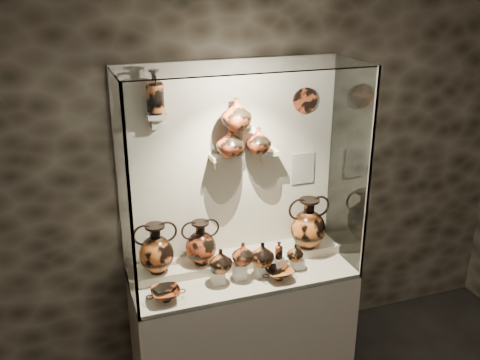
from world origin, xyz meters
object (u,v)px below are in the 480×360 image
Objects in this scene: lekythos_small at (279,249)px; ovoid_vase_a at (230,142)px; amphora_left at (156,248)px; amphora_mid at (201,243)px; lekythos_tall at (155,90)px; jug_a at (221,261)px; ovoid_vase_c at (259,140)px; kylix_left at (166,294)px; ovoid_vase_b at (236,114)px; amphora_right at (308,223)px; jug_b at (243,253)px; kylix_right at (279,273)px; jug_e at (295,253)px; jug_c at (262,254)px.

lekythos_small is 0.89m from ovoid_vase_a.
amphora_left reaches higher than amphora_mid.
amphora_mid is 1.19m from lekythos_tall.
jug_a is 0.91× the size of ovoid_vase_c.
amphora_left is 2.17× the size of jug_a.
ovoid_vase_b is (0.64, 0.33, 1.15)m from kylix_left.
amphora_right is at bearing -7.35° from jug_a.
ovoid_vase_b is (0.64, 0.04, 0.94)m from amphora_left.
jug_b is 0.32m from kylix_right.
jug_e is 0.57× the size of ovoid_vase_b.
jug_c is 0.85m from ovoid_vase_c.
ovoid_vase_b is at bearing 103.81° from kylix_right.
kylix_right is at bearing -17.78° from amphora_left.
amphora_right is at bearing 4.14° from lekythos_tall.
kylix_right is (0.26, -0.09, -0.16)m from jug_b.
jug_c is 1.06m from ovoid_vase_b.
lekythos_small reaches higher than jug_c.
jug_b is 0.64× the size of kylix_left.
jug_a is at bearing -29.76° from lekythos_tall.
ovoid_vase_a is (-0.16, 0.25, 0.81)m from jug_c.
ovoid_vase_c reaches higher than amphora_right.
ovoid_vase_b is (0.30, 0.03, 0.96)m from amphora_mid.
jug_b is (0.60, -0.20, -0.05)m from amphora_left.
amphora_right is 1.61m from lekythos_tall.
jug_a is 0.60m from jug_e.
kylix_left is (-0.34, -0.30, -0.19)m from amphora_mid.
ovoid_vase_b is (-0.25, 0.25, 1.00)m from lekythos_small.
kylix_left is (0.00, -0.29, -0.21)m from amphora_left.
kylix_right is at bearing -127.82° from lekythos_small.
lekythos_tall reaches higher than amphora_left.
lekythos_tall is (-0.53, 0.29, 1.19)m from jug_b.
jug_e is 0.15m from lekythos_small.
lekythos_small is at bearing 51.50° from kylix_right.
jug_e is 0.39× the size of lekythos_tall.
lekythos_tall reaches higher than ovoid_vase_b.
lekythos_small reaches higher than kylix_left.
lekythos_small is 0.61× the size of kylix_right.
jug_c is at bearing -17.15° from kylix_left.
ovoid_vase_c is at bearing -1.22° from ovoid_vase_a.
lekythos_small is at bearing -10.27° from lekythos_tall.
jug_c is 0.81× the size of ovoid_vase_b.
amphora_mid is at bearing 128.45° from jug_b.
amphora_mid is 1.36× the size of kylix_right.
kylix_left is 1.35m from ovoid_vase_b.
lekythos_tall is (-0.36, 0.29, 1.22)m from jug_a.
kylix_right is (0.86, -0.29, -0.21)m from amphora_left.
jug_c is at bearing 169.39° from jug_e.
ovoid_vase_c is (0.48, 0.05, 0.74)m from amphora_mid.
lekythos_small is 1.06m from ovoid_vase_b.
lekythos_small reaches higher than kylix_right.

